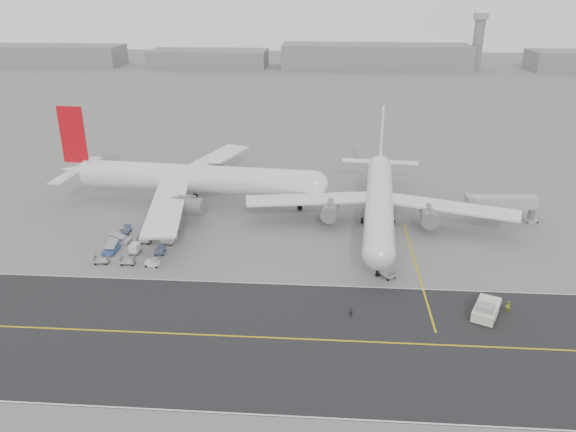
# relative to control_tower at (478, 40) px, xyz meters

# --- Properties ---
(ground) EXTENTS (700.00, 700.00, 0.00)m
(ground) POSITION_rel_control_tower_xyz_m (-100.00, -265.00, -16.25)
(ground) COLOR gray
(ground) RESTS_ON ground
(taxiway) EXTENTS (220.00, 59.00, 0.03)m
(taxiway) POSITION_rel_control_tower_xyz_m (-94.98, -282.98, -16.24)
(taxiway) COLOR #272729
(taxiway) RESTS_ON ground
(horizon_buildings) EXTENTS (520.00, 28.00, 28.00)m
(horizon_buildings) POSITION_rel_control_tower_xyz_m (-70.00, -5.00, -16.25)
(horizon_buildings) COLOR gray
(horizon_buildings) RESTS_ON ground
(control_tower) EXTENTS (7.00, 7.00, 31.25)m
(control_tower) POSITION_rel_control_tower_xyz_m (0.00, 0.00, 0.00)
(control_tower) COLOR gray
(control_tower) RESTS_ON ground
(airliner_a) EXTENTS (63.99, 63.07, 22.07)m
(airliner_a) POSITION_rel_control_tower_xyz_m (-118.00, -231.10, -9.90)
(airliner_a) COLOR white
(airliner_a) RESTS_ON ground
(airliner_b) EXTENTS (57.04, 57.86, 19.96)m
(airliner_b) POSITION_rel_control_tower_xyz_m (-75.59, -240.18, -10.51)
(airliner_b) COLOR white
(airliner_b) RESTS_ON ground
(pushback_tug) EXTENTS (5.91, 8.97, 2.60)m
(pushback_tug) POSITION_rel_control_tower_xyz_m (-61.52, -274.68, -15.18)
(pushback_tug) COLOR silver
(pushback_tug) RESTS_ON ground
(jet_bridge) EXTENTS (15.87, 3.94, 5.95)m
(jet_bridge) POSITION_rel_control_tower_xyz_m (-49.13, -236.49, -12.10)
(jet_bridge) COLOR gray
(jet_bridge) RESTS_ON ground
(gse_cluster) EXTENTS (17.69, 21.67, 2.01)m
(gse_cluster) POSITION_rel_control_tower_xyz_m (-122.93, -255.11, -16.25)
(gse_cluster) COLOR #A3A2A8
(gse_cluster) RESTS_ON ground
(stray_dolly) EXTENTS (3.19, 3.35, 1.77)m
(stray_dolly) POSITION_rel_control_tower_xyz_m (-75.74, -263.33, -16.25)
(stray_dolly) COLOR silver
(stray_dolly) RESTS_ON ground
(ground_crew_a) EXTENTS (0.70, 0.58, 1.63)m
(ground_crew_a) POSITION_rel_control_tower_xyz_m (-82.44, -276.57, -15.44)
(ground_crew_a) COLOR black
(ground_crew_a) RESTS_ON ground
(ground_crew_b) EXTENTS (0.89, 0.70, 1.80)m
(ground_crew_b) POSITION_rel_control_tower_xyz_m (-57.82, -273.16, -15.35)
(ground_crew_b) COLOR #C5C717
(ground_crew_b) RESTS_ON ground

